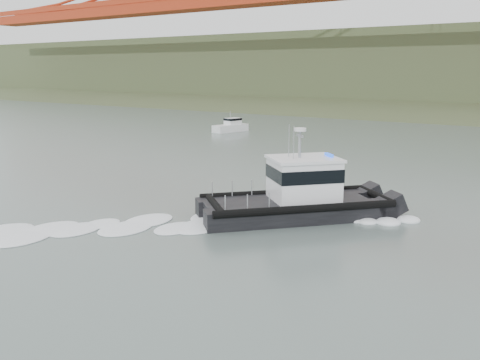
# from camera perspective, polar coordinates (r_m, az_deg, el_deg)

# --- Properties ---
(ground) EXTENTS (400.00, 400.00, 0.00)m
(ground) POSITION_cam_1_polar(r_m,az_deg,el_deg) (25.07, -10.89, -8.29)
(ground) COLOR #54645F
(ground) RESTS_ON ground
(patrol_boat) EXTENTS (10.37, 11.09, 5.42)m
(patrol_boat) POSITION_cam_1_polar(r_m,az_deg,el_deg) (31.32, 6.19, -1.53)
(patrol_boat) COLOR black
(patrol_boat) RESTS_ON ground
(motorboat) EXTENTS (2.81, 5.63, 2.96)m
(motorboat) POSITION_cam_1_polar(r_m,az_deg,el_deg) (75.15, -0.96, 5.75)
(motorboat) COLOR white
(motorboat) RESTS_ON ground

